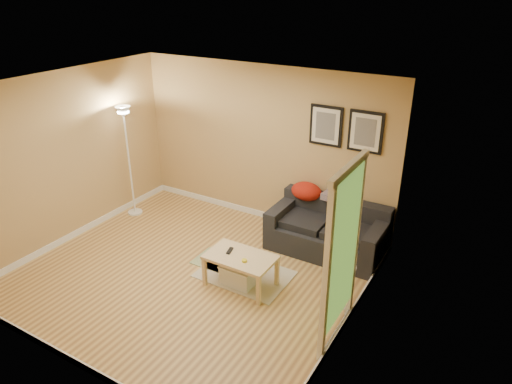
% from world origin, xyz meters
% --- Properties ---
extents(floor, '(4.50, 4.50, 0.00)m').
position_xyz_m(floor, '(0.00, 0.00, 0.00)').
color(floor, tan).
rests_on(floor, ground).
extents(ceiling, '(4.50, 4.50, 0.00)m').
position_xyz_m(ceiling, '(0.00, 0.00, 2.60)').
color(ceiling, white).
rests_on(ceiling, wall_back).
extents(wall_back, '(4.50, 0.00, 4.50)m').
position_xyz_m(wall_back, '(0.00, 2.00, 1.30)').
color(wall_back, tan).
rests_on(wall_back, ground).
extents(wall_front, '(4.50, 0.00, 4.50)m').
position_xyz_m(wall_front, '(0.00, -2.00, 1.30)').
color(wall_front, tan).
rests_on(wall_front, ground).
extents(wall_left, '(0.00, 4.00, 4.00)m').
position_xyz_m(wall_left, '(-2.25, 0.00, 1.30)').
color(wall_left, tan).
rests_on(wall_left, ground).
extents(wall_right, '(0.00, 4.00, 4.00)m').
position_xyz_m(wall_right, '(2.25, 0.00, 1.30)').
color(wall_right, tan).
rests_on(wall_right, ground).
extents(baseboard_back, '(4.50, 0.02, 0.10)m').
position_xyz_m(baseboard_back, '(0.00, 1.99, 0.05)').
color(baseboard_back, white).
rests_on(baseboard_back, ground).
extents(baseboard_front, '(4.50, 0.02, 0.10)m').
position_xyz_m(baseboard_front, '(0.00, -1.99, 0.05)').
color(baseboard_front, white).
rests_on(baseboard_front, ground).
extents(baseboard_left, '(0.02, 4.00, 0.10)m').
position_xyz_m(baseboard_left, '(-2.24, 0.00, 0.05)').
color(baseboard_left, white).
rests_on(baseboard_left, ground).
extents(baseboard_right, '(0.02, 4.00, 0.10)m').
position_xyz_m(baseboard_right, '(2.24, 0.00, 0.05)').
color(baseboard_right, white).
rests_on(baseboard_right, ground).
extents(sofa, '(1.70, 0.90, 0.75)m').
position_xyz_m(sofa, '(1.38, 1.53, 0.38)').
color(sofa, black).
rests_on(sofa, ground).
extents(red_throw, '(0.48, 0.36, 0.28)m').
position_xyz_m(red_throw, '(0.90, 1.79, 0.77)').
color(red_throw, red).
rests_on(red_throw, sofa).
extents(plaid_throw, '(0.45, 0.32, 0.10)m').
position_xyz_m(plaid_throw, '(1.39, 1.81, 0.78)').
color(plaid_throw, tan).
rests_on(plaid_throw, sofa).
extents(framed_print_left, '(0.50, 0.04, 0.60)m').
position_xyz_m(framed_print_left, '(1.08, 1.98, 1.80)').
color(framed_print_left, black).
rests_on(framed_print_left, wall_back).
extents(framed_print_right, '(0.50, 0.04, 0.60)m').
position_xyz_m(framed_print_right, '(1.68, 1.98, 1.80)').
color(framed_print_right, black).
rests_on(framed_print_right, wall_back).
extents(area_rug, '(1.25, 0.85, 0.01)m').
position_xyz_m(area_rug, '(0.66, 0.36, 0.01)').
color(area_rug, beige).
rests_on(area_rug, ground).
extents(green_runner, '(0.70, 0.50, 0.01)m').
position_xyz_m(green_runner, '(0.16, 0.44, 0.01)').
color(green_runner, '#668C4C').
rests_on(green_runner, ground).
extents(coffee_table, '(0.97, 0.67, 0.45)m').
position_xyz_m(coffee_table, '(0.74, 0.13, 0.23)').
color(coffee_table, beige).
rests_on(coffee_table, ground).
extents(remote_control, '(0.09, 0.17, 0.02)m').
position_xyz_m(remote_control, '(0.55, 0.16, 0.46)').
color(remote_control, black).
rests_on(remote_control, coffee_table).
extents(tape_roll, '(0.07, 0.07, 0.03)m').
position_xyz_m(tape_roll, '(0.85, 0.04, 0.47)').
color(tape_roll, yellow).
rests_on(tape_roll, coffee_table).
extents(storage_bin, '(0.46, 0.34, 0.28)m').
position_xyz_m(storage_bin, '(0.70, 0.14, 0.14)').
color(storage_bin, white).
rests_on(storage_bin, ground).
extents(side_table, '(0.40, 0.40, 0.61)m').
position_xyz_m(side_table, '(2.02, 0.35, 0.30)').
color(side_table, white).
rests_on(side_table, ground).
extents(book_stack, '(0.21, 0.26, 0.07)m').
position_xyz_m(book_stack, '(2.01, 0.34, 0.64)').
color(book_stack, '#3A49AE').
rests_on(book_stack, side_table).
extents(floor_lamp, '(0.25, 0.25, 1.92)m').
position_xyz_m(floor_lamp, '(-2.00, 0.98, 0.91)').
color(floor_lamp, white).
rests_on(floor_lamp, ground).
extents(doorway, '(0.12, 1.01, 2.13)m').
position_xyz_m(doorway, '(2.20, -0.15, 1.02)').
color(doorway, white).
rests_on(doorway, ground).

